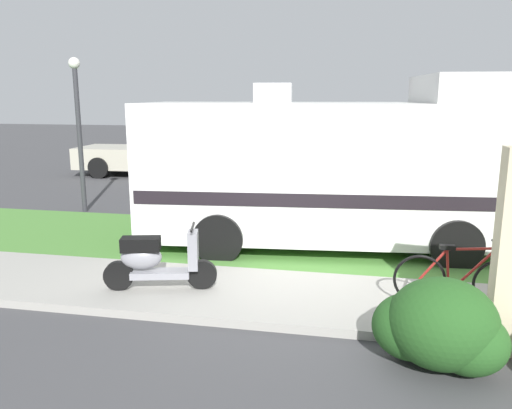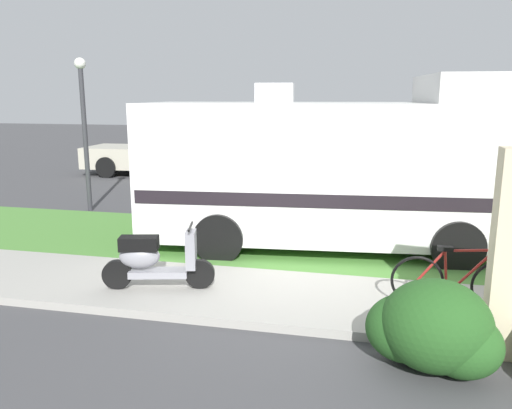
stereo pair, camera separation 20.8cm
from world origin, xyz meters
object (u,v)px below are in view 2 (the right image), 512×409
Objects in this scene: scooter at (154,259)px; street_lamp_post at (84,119)px; bicycle at (457,281)px; pickup_truck_near at (413,172)px; pickup_truck_far at (168,151)px; motorhome_rv at (335,168)px.

scooter is 6.64m from street_lamp_post.
scooter is at bearing -177.28° from bicycle.
bicycle is at bearing -89.55° from pickup_truck_near.
bicycle is 13.86m from pickup_truck_far.
pickup_truck_near is at bearing 60.50° from scooter.
pickup_truck_far is at bearing 130.21° from motorhome_rv.
street_lamp_post reaches higher than motorhome_rv.
motorhome_rv is at bearing -16.08° from street_lamp_post.
street_lamp_post reaches higher than scooter.
motorhome_rv is at bearing -49.79° from pickup_truck_far.
street_lamp_post is (-8.27, 4.79, 1.86)m from bicycle.
pickup_truck_far is at bearing 156.87° from pickup_truck_near.
motorhome_rv is 1.87× the size of street_lamp_post.
street_lamp_post reaches higher than pickup_truck_far.
pickup_truck_near is 8.69m from street_lamp_post.
bicycle is 0.45× the size of street_lamp_post.
scooter is 0.32× the size of pickup_truck_far.
motorhome_rv reaches higher than bicycle.
pickup_truck_near is at bearing 67.15° from motorhome_rv.
pickup_truck_far reaches higher than bicycle.
bicycle is (1.87, -2.94, -1.06)m from motorhome_rv.
street_lamp_post is at bearing 163.92° from motorhome_rv.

